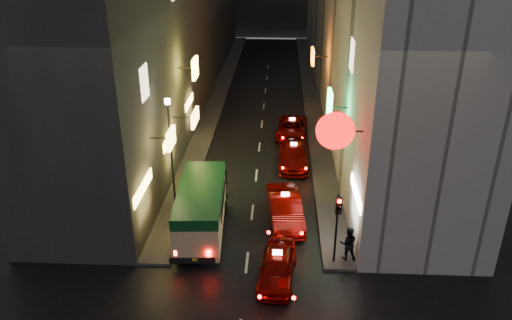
% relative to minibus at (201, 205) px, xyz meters
% --- Properties ---
extents(sidewalk_left, '(1.50, 52.00, 0.15)m').
position_rel_minibus_xyz_m(sidewalk_left, '(-1.84, 23.16, -1.58)').
color(sidewalk_left, '#454240').
rests_on(sidewalk_left, ground).
extents(sidewalk_right, '(1.50, 52.00, 0.15)m').
position_rel_minibus_xyz_m(sidewalk_right, '(6.66, 23.16, -1.58)').
color(sidewalk_right, '#454240').
rests_on(sidewalk_right, ground).
extents(minibus, '(2.46, 6.18, 2.61)m').
position_rel_minibus_xyz_m(minibus, '(0.00, 0.00, 0.00)').
color(minibus, '#D7BC86').
rests_on(minibus, ground).
extents(taxi_near, '(2.41, 4.94, 1.69)m').
position_rel_minibus_xyz_m(taxi_near, '(3.81, -3.44, -0.89)').
color(taxi_near, '#650300').
rests_on(taxi_near, ground).
extents(taxi_second, '(2.93, 5.81, 1.94)m').
position_rel_minibus_xyz_m(taxi_second, '(4.16, 1.36, -0.76)').
color(taxi_second, '#650300').
rests_on(taxi_second, ground).
extents(taxi_third, '(2.12, 5.02, 1.76)m').
position_rel_minibus_xyz_m(taxi_third, '(4.75, 8.39, -0.86)').
color(taxi_third, '#650300').
rests_on(taxi_third, ground).
extents(taxi_far, '(2.36, 4.92, 1.69)m').
position_rel_minibus_xyz_m(taxi_far, '(4.72, 13.19, -0.89)').
color(taxi_far, '#650300').
rests_on(taxi_far, ground).
extents(pedestrian_sidewalk, '(0.72, 0.47, 1.87)m').
position_rel_minibus_xyz_m(pedestrian_sidewalk, '(7.04, -2.00, -0.56)').
color(pedestrian_sidewalk, black).
rests_on(pedestrian_sidewalk, sidewalk_right).
extents(traffic_light, '(0.26, 0.43, 3.50)m').
position_rel_minibus_xyz_m(traffic_light, '(6.41, -2.37, 1.04)').
color(traffic_light, black).
rests_on(traffic_light, sidewalk_right).
extents(lamp_post, '(0.28, 0.28, 6.22)m').
position_rel_minibus_xyz_m(lamp_post, '(-1.79, 2.16, 2.07)').
color(lamp_post, black).
rests_on(lamp_post, sidewalk_left).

